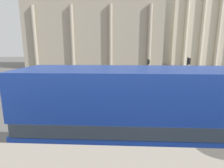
{
  "coord_description": "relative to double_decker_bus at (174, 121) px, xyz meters",
  "views": [
    {
      "loc": [
        -1.15,
        -2.42,
        5.04
      ],
      "look_at": [
        -2.02,
        15.56,
        1.35
      ],
      "focal_mm": 28.0,
      "sensor_mm": 36.0,
      "label": 1
    }
  ],
  "objects": [
    {
      "name": "traffic_light_near",
      "position": [
        -6.23,
        7.82,
        -0.01
      ],
      "size": [
        0.42,
        0.24,
        3.68
      ],
      "color": "black",
      "rests_on": "ground_plane"
    },
    {
      "name": "traffic_light_far",
      "position": [
        2.08,
        19.97,
        -0.12
      ],
      "size": [
        0.42,
        0.24,
        3.51
      ],
      "color": "black",
      "rests_on": "ground_plane"
    },
    {
      "name": "traffic_light_mid",
      "position": [
        5.32,
        13.24,
        0.25
      ],
      "size": [
        0.42,
        0.24,
        4.11
      ],
      "color": "black",
      "rests_on": "ground_plane"
    },
    {
      "name": "pedestrian_olive",
      "position": [
        4.31,
        10.02,
        -1.46
      ],
      "size": [
        0.32,
        0.32,
        1.67
      ],
      "rotation": [
        0.0,
        0.0,
        6.18
      ],
      "color": "#282B33",
      "rests_on": "ground_plane"
    },
    {
      "name": "pedestrian_grey",
      "position": [
        9.86,
        21.21,
        -1.39
      ],
      "size": [
        0.32,
        0.32,
        1.78
      ],
      "rotation": [
        0.0,
        0.0,
        0.71
      ],
      "color": "#282B33",
      "rests_on": "ground_plane"
    },
    {
      "name": "pedestrian_yellow",
      "position": [
        3.68,
        10.36,
        -1.42
      ],
      "size": [
        0.32,
        0.32,
        1.73
      ],
      "rotation": [
        0.0,
        0.0,
        5.01
      ],
      "color": "#282B33",
      "rests_on": "ground_plane"
    },
    {
      "name": "plaza_building_right",
      "position": [
        28.5,
        51.63,
        9.66
      ],
      "size": [
        32.85,
        16.22,
        24.16
      ],
      "color": "beige",
      "rests_on": "ground_plane"
    },
    {
      "name": "pedestrian_red",
      "position": [
        0.23,
        24.55,
        -1.5
      ],
      "size": [
        0.32,
        0.32,
        1.61
      ],
      "rotation": [
        0.0,
        0.0,
        0.42
      ],
      "color": "#282B33",
      "rests_on": "ground_plane"
    },
    {
      "name": "double_decker_bus",
      "position": [
        0.0,
        0.0,
        0.0
      ],
      "size": [
        11.11,
        2.73,
        4.34
      ],
      "rotation": [
        0.0,
        0.0,
        0.09
      ],
      "color": "black",
      "rests_on": "ground_plane"
    },
    {
      "name": "plaza_building_left",
      "position": [
        -8.75,
        41.84,
        6.4
      ],
      "size": [
        33.72,
        14.17,
        17.62
      ],
      "color": "#A39984",
      "rests_on": "ground_plane"
    }
  ]
}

